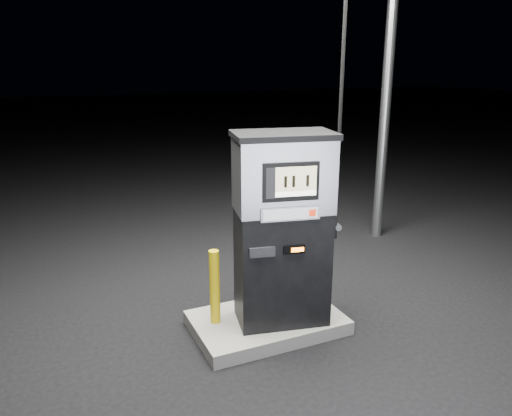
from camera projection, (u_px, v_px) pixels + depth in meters
name	position (u px, v px, depth m)	size (l,w,h in m)	color
ground	(267.00, 329.00, 5.49)	(80.00, 80.00, 0.00)	black
pump_island	(267.00, 322.00, 5.47)	(1.60, 1.00, 0.15)	slate
fuel_dispenser	(283.00, 228.00, 5.11)	(1.16, 0.79, 4.19)	black
bollard_left	(215.00, 287.00, 5.23)	(0.11, 0.11, 0.81)	yellow
bollard_right	(319.00, 267.00, 5.77)	(0.10, 0.10, 0.77)	yellow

